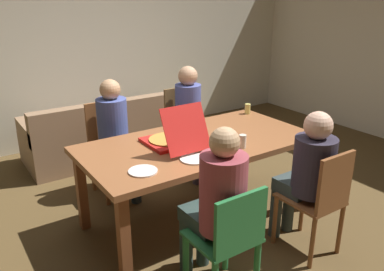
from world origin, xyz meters
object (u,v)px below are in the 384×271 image
Objects in this scene: plate_1 at (143,171)px; drinking_glass_1 at (248,109)px; person_3 at (308,169)px; pizza_box_0 at (171,139)px; chair_3 at (320,198)px; chair_1 at (184,129)px; couch at (105,136)px; person_2 at (217,199)px; chair_0 at (111,146)px; plate_0 at (194,159)px; dining_table at (198,149)px; chair_2 at (229,241)px; drinking_glass_0 at (243,141)px; person_1 at (191,114)px; person_0 at (115,131)px.

plate_1 is 1.73m from drinking_glass_1.
person_3 is 1.14m from pizza_box_0.
chair_3 is 4.23× the size of plate_1.
couch is (-0.60, 0.92, -0.24)m from chair_1.
person_2 is 1.36× the size of chair_3.
plate_1 is (-1.16, 0.54, 0.08)m from person_3.
plate_0 is (0.16, -1.29, 0.28)m from chair_0.
person_2 is at bearing -117.22° from dining_table.
chair_1 is 1.15× the size of chair_2.
chair_0 is 1.11× the size of chair_2.
drinking_glass_0 is at bearing 117.24° from person_3.
chair_0 is at bearing 116.29° from person_3.
drinking_glass_0 is at bearing -81.14° from couch.
person_3 is (0.89, -1.80, 0.20)m from chair_0.
plate_0 is (-0.02, -0.37, -0.05)m from pizza_box_0.
plate_1 is at bearing 177.13° from drinking_glass_0.
chair_3 is at bearing -90.00° from chair_1.
dining_table is at bearing 62.78° from person_2.
person_1 is 1.35m from plate_0.
drinking_glass_0 is at bearing -2.32° from plate_0.
person_1 is 1.80m from chair_3.
drinking_glass_0 is at bearing -64.07° from chair_0.
chair_0 is at bearing 90.00° from chair_2.
plate_0 is at bearing -3.47° from plate_1.
drinking_glass_0 is at bearing -40.80° from pizza_box_0.
chair_2 is (-0.42, -0.96, -0.23)m from dining_table.
chair_0 is 1.81m from person_2.
dining_table is 2.08× the size of chair_1.
plate_1 is (-0.27, -1.27, 0.28)m from chair_0.
chair_0 is at bearing 179.04° from chair_1.
chair_3 is 0.47× the size of couch.
chair_3 is (0.89, -1.80, -0.20)m from person_0.
person_3 is 1.28m from plate_1.
person_0 is 2.02m from chair_3.
chair_3 reaches higher than drinking_glass_0.
chair_0 is 8.77× the size of drinking_glass_1.
drinking_glass_0 is at bearing -102.35° from person_1.
plate_1 is 0.91m from drinking_glass_0.
couch reaches higher than dining_table.
plate_1 is (-0.27, -1.12, 0.07)m from person_0.
chair_3 is (0.89, -0.15, -0.20)m from person_2.
chair_2 is 1.92m from drinking_glass_1.
person_0 is at bearing -171.46° from chair_1.
chair_1 is 0.26m from person_1.
chair_3 is (0.00, -1.93, -0.01)m from chair_1.
chair_3 is at bearing -64.27° from dining_table.
drinking_glass_0 is (0.64, 0.49, 0.12)m from person_2.
chair_2 is 0.96m from drinking_glass_0.
person_1 is at bearing -10.23° from chair_0.
chair_2 is (-0.00, -1.79, -0.24)m from person_0.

